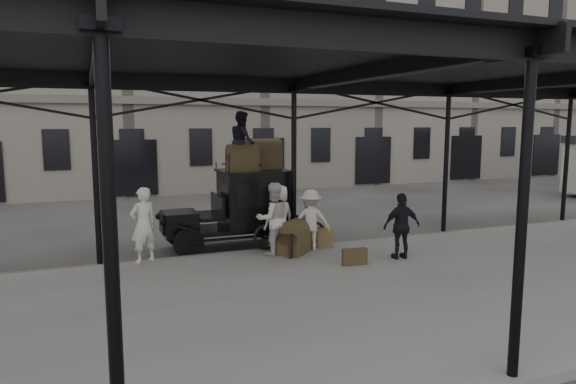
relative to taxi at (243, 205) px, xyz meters
name	(u,v)px	position (x,y,z in m)	size (l,w,h in m)	color
ground	(325,270)	(1.14, -2.97, -1.20)	(120.00, 120.00, 0.00)	#383533
platform	(368,293)	(1.14, -4.97, -1.13)	(28.00, 8.00, 0.15)	slate
canopy	(365,66)	(1.14, -4.69, 3.39)	(22.50, 9.00, 4.74)	black
building_frontage	(184,57)	(1.14, 15.03, 5.80)	(64.00, 8.00, 14.00)	slate
taxi	(243,205)	(0.00, 0.00, 0.00)	(3.65, 1.55, 2.18)	black
porter_left	(143,225)	(-2.84, -1.18, -0.14)	(0.67, 0.44, 1.83)	silver
porter_midleft	(273,219)	(0.31, -1.62, -0.13)	(0.90, 0.70, 1.85)	beige
porter_centre	(279,217)	(0.65, -1.17, -0.19)	(0.84, 0.55, 1.73)	silver
porter_official	(402,226)	(3.11, -3.19, -0.23)	(0.96, 0.40, 1.64)	black
porter_right	(310,220)	(1.37, -1.58, -0.25)	(1.04, 0.60, 1.61)	beige
bicycle	(290,228)	(0.96, -1.17, -0.52)	(0.71, 2.04, 1.07)	black
porter_roof	(242,141)	(-0.03, -0.10, 1.79)	(0.80, 0.62, 1.64)	black
steamer_trunk_roof_near	(242,160)	(-0.08, -0.25, 1.28)	(0.83, 0.51, 0.61)	#453520
steamer_trunk_roof_far	(263,156)	(0.67, 0.20, 1.33)	(0.98, 0.60, 0.72)	#453520
steamer_trunk_platform	(295,239)	(0.90, -1.68, -0.69)	(1.00, 0.61, 0.73)	#453520
wicker_hamper	(322,237)	(1.84, -1.28, -0.80)	(0.60, 0.45, 0.50)	brown
suitcase_upright	(310,238)	(1.54, -1.17, -0.83)	(0.15, 0.60, 0.45)	#453520
suitcase_flat	(355,257)	(1.76, -3.28, -0.85)	(0.60, 0.15, 0.40)	#453520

